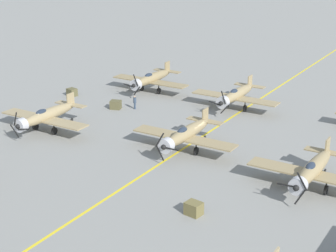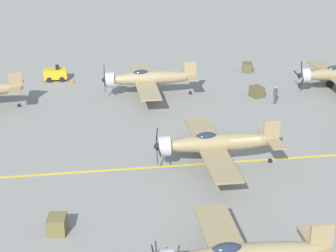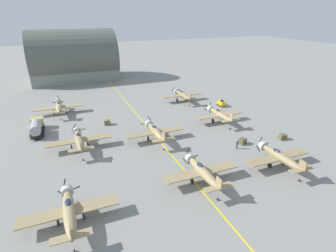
# 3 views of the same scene
# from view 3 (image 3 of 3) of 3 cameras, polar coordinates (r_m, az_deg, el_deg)

# --- Properties ---
(ground_plane) EXTENTS (400.00, 400.00, 0.00)m
(ground_plane) POSITION_cam_3_polar(r_m,az_deg,el_deg) (52.24, -1.26, -4.02)
(ground_plane) COLOR gray
(taxiway_stripe) EXTENTS (0.30, 160.00, 0.01)m
(taxiway_stripe) POSITION_cam_3_polar(r_m,az_deg,el_deg) (52.23, -1.26, -4.02)
(taxiway_stripe) COLOR yellow
(taxiway_stripe) RESTS_ON ground
(airplane_near_left) EXTENTS (12.00, 9.98, 3.74)m
(airplane_near_left) POSITION_cam_3_polar(r_m,az_deg,el_deg) (35.51, -20.72, -16.87)
(airplane_near_left) COLOR #99855C
(airplane_near_left) RESTS_ON ground
(airplane_far_right) EXTENTS (12.00, 9.98, 3.65)m
(airplane_far_right) POSITION_cam_3_polar(r_m,az_deg,el_deg) (77.20, 3.14, 6.82)
(airplane_far_right) COLOR #937F56
(airplane_far_right) RESTS_ON ground
(airplane_near_center) EXTENTS (12.00, 9.98, 3.71)m
(airplane_near_center) POSITION_cam_3_polar(r_m,az_deg,el_deg) (40.60, 7.46, -9.74)
(airplane_near_center) COLOR #9A865D
(airplane_near_center) RESTS_ON ground
(airplane_mid_center) EXTENTS (12.00, 9.98, 3.65)m
(airplane_mid_center) POSITION_cam_3_polar(r_m,az_deg,el_deg) (53.06, -2.72, -1.17)
(airplane_mid_center) COLOR #97835A
(airplane_mid_center) RESTS_ON ground
(airplane_near_right) EXTENTS (12.00, 9.98, 3.69)m
(airplane_near_right) POSITION_cam_3_polar(r_m,az_deg,el_deg) (47.86, 23.10, -6.10)
(airplane_near_right) COLOR #937F56
(airplane_near_right) RESTS_ON ground
(airplane_far_left) EXTENTS (12.00, 9.98, 3.77)m
(airplane_far_left) POSITION_cam_3_polar(r_m,az_deg,el_deg) (72.75, -22.63, 3.95)
(airplane_far_left) COLOR tan
(airplane_far_left) RESTS_ON ground
(airplane_mid_right) EXTENTS (12.00, 9.98, 3.73)m
(airplane_mid_right) POSITION_cam_3_polar(r_m,az_deg,el_deg) (63.08, 11.15, 2.51)
(airplane_mid_right) COLOR #9E8960
(airplane_mid_right) RESTS_ON ground
(airplane_mid_left) EXTENTS (12.00, 9.98, 3.65)m
(airplane_mid_left) POSITION_cam_3_polar(r_m,az_deg,el_deg) (52.41, -18.82, -2.82)
(airplane_mid_left) COLOR #97835A
(airplane_mid_left) RESTS_ON ground
(fuel_tanker) EXTENTS (2.67, 8.00, 2.98)m
(fuel_tanker) POSITION_cam_3_polar(r_m,az_deg,el_deg) (63.15, -26.69, -0.12)
(fuel_tanker) COLOR black
(fuel_tanker) RESTS_ON ground
(tow_tractor) EXTENTS (1.57, 2.60, 1.79)m
(tow_tractor) POSITION_cam_3_polar(r_m,az_deg,el_deg) (75.00, 11.54, 4.89)
(tow_tractor) COLOR gold
(tow_tractor) RESTS_ON ground
(ground_crew_walking) EXTENTS (0.40, 0.40, 1.85)m
(ground_crew_walking) POSITION_cam_3_polar(r_m,az_deg,el_deg) (51.92, 14.79, -3.80)
(ground_crew_walking) COLOR #334256
(ground_crew_walking) RESTS_ON ground
(supply_crate_by_tanker) EXTENTS (1.67, 1.53, 1.15)m
(supply_crate_by_tanker) POSITION_cam_3_polar(r_m,az_deg,el_deg) (54.28, 15.89, -3.19)
(supply_crate_by_tanker) COLOR brown
(supply_crate_by_tanker) RESTS_ON ground
(supply_crate_mid_lane) EXTENTS (1.53, 1.36, 1.11)m
(supply_crate_mid_lane) POSITION_cam_3_polar(r_m,az_deg,el_deg) (58.99, 23.71, -2.18)
(supply_crate_mid_lane) COLOR brown
(supply_crate_mid_lane) RESTS_ON ground
(supply_crate_outboard) EXTENTS (1.52, 1.32, 1.15)m
(supply_crate_outboard) POSITION_cam_3_polar(r_m,az_deg,el_deg) (62.67, -13.07, 0.78)
(supply_crate_outboard) COLOR brown
(supply_crate_outboard) RESTS_ON ground
(traffic_cone) EXTENTS (0.36, 0.36, 0.55)m
(traffic_cone) POSITION_cam_3_polar(r_m,az_deg,el_deg) (72.98, 11.45, 3.94)
(traffic_cone) COLOR orange
(traffic_cone) RESTS_ON ground
(hangar) EXTENTS (30.71, 20.37, 20.37)m
(hangar) POSITION_cam_3_polar(r_m,az_deg,el_deg) (108.95, -19.76, 13.27)
(hangar) COLOR gray
(hangar) RESTS_ON ground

